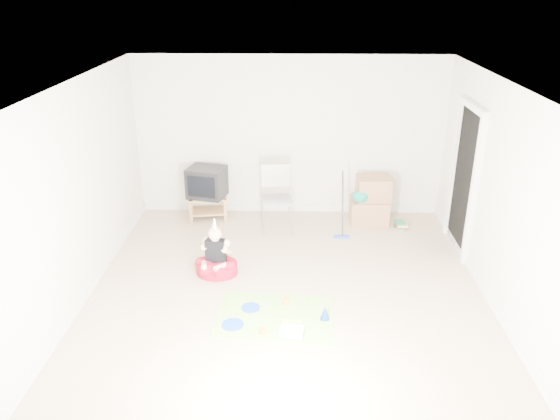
{
  "coord_description": "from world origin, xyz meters",
  "views": [
    {
      "loc": [
        0.08,
        -6.09,
        3.67
      ],
      "look_at": [
        -0.1,
        0.4,
        0.9
      ],
      "focal_mm": 35.0,
      "sensor_mm": 36.0,
      "label": 1
    }
  ],
  "objects_px": {
    "tv_stand": "(208,205)",
    "seated_woman": "(216,261)",
    "cardboard_boxes": "(370,201)",
    "birthday_cake": "(292,332)",
    "crt_tv": "(207,182)",
    "folding_chair": "(277,200)"
  },
  "relations": [
    {
      "from": "birthday_cake",
      "to": "seated_woman",
      "type": "bearing_deg",
      "value": 127.03
    },
    {
      "from": "tv_stand",
      "to": "birthday_cake",
      "type": "height_order",
      "value": "tv_stand"
    },
    {
      "from": "folding_chair",
      "to": "cardboard_boxes",
      "type": "bearing_deg",
      "value": 13.43
    },
    {
      "from": "tv_stand",
      "to": "birthday_cake",
      "type": "relative_size",
      "value": 2.35
    },
    {
      "from": "tv_stand",
      "to": "cardboard_boxes",
      "type": "distance_m",
      "value": 2.65
    },
    {
      "from": "folding_chair",
      "to": "birthday_cake",
      "type": "distance_m",
      "value": 2.8
    },
    {
      "from": "crt_tv",
      "to": "seated_woman",
      "type": "distance_m",
      "value": 1.93
    },
    {
      "from": "cardboard_boxes",
      "to": "birthday_cake",
      "type": "distance_m",
      "value": 3.35
    },
    {
      "from": "seated_woman",
      "to": "cardboard_boxes",
      "type": "bearing_deg",
      "value": 37.68
    },
    {
      "from": "tv_stand",
      "to": "folding_chair",
      "type": "height_order",
      "value": "folding_chair"
    },
    {
      "from": "crt_tv",
      "to": "birthday_cake",
      "type": "bearing_deg",
      "value": -52.43
    },
    {
      "from": "folding_chair",
      "to": "cardboard_boxes",
      "type": "distance_m",
      "value": 1.55
    },
    {
      "from": "tv_stand",
      "to": "seated_woman",
      "type": "height_order",
      "value": "seated_woman"
    },
    {
      "from": "crt_tv",
      "to": "folding_chair",
      "type": "xyz_separation_m",
      "value": [
        1.15,
        -0.45,
        -0.11
      ]
    },
    {
      "from": "tv_stand",
      "to": "folding_chair",
      "type": "distance_m",
      "value": 1.26
    },
    {
      "from": "folding_chair",
      "to": "birthday_cake",
      "type": "xyz_separation_m",
      "value": [
        0.26,
        -2.74,
        -0.48
      ]
    },
    {
      "from": "tv_stand",
      "to": "crt_tv",
      "type": "height_order",
      "value": "crt_tv"
    },
    {
      "from": "crt_tv",
      "to": "tv_stand",
      "type": "bearing_deg",
      "value": 130.33
    },
    {
      "from": "cardboard_boxes",
      "to": "birthday_cake",
      "type": "bearing_deg",
      "value": -111.73
    },
    {
      "from": "tv_stand",
      "to": "birthday_cake",
      "type": "xyz_separation_m",
      "value": [
        1.41,
        -3.19,
        -0.2
      ]
    },
    {
      "from": "cardboard_boxes",
      "to": "folding_chair",
      "type": "bearing_deg",
      "value": -166.57
    },
    {
      "from": "cardboard_boxes",
      "to": "crt_tv",
      "type": "bearing_deg",
      "value": 178.02
    }
  ]
}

